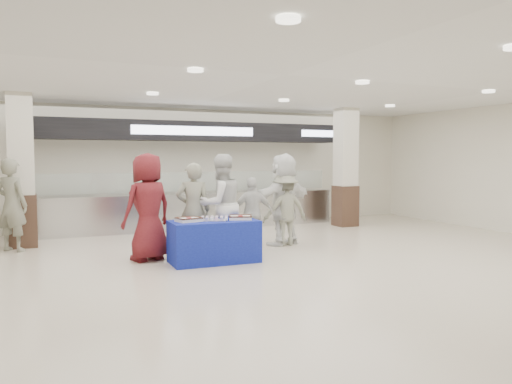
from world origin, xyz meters
name	(u,v)px	position (x,y,z in m)	size (l,w,h in m)	color
ground	(284,271)	(0.00, 0.00, 0.00)	(14.00, 14.00, 0.00)	beige
serving_line	(191,185)	(0.00, 5.40, 1.16)	(8.70, 0.85, 2.80)	#B4B6BB
column_left	(22,174)	(-4.00, 4.20, 1.53)	(0.55, 0.55, 3.20)	#362218
column_right	(346,170)	(4.00, 4.20, 1.53)	(0.55, 0.55, 3.20)	#362218
display_table	(214,241)	(-0.84, 1.13, 0.38)	(1.55, 0.78, 0.75)	#162699
sheet_cake_left	(189,219)	(-1.28, 1.18, 0.79)	(0.46, 0.39, 0.09)	white
sheet_cake_right	(240,217)	(-0.34, 1.09, 0.79)	(0.49, 0.44, 0.09)	white
cupcake_tray	(214,218)	(-0.82, 1.15, 0.78)	(0.51, 0.45, 0.07)	silver
civilian_maroon	(148,207)	(-1.88, 1.77, 0.98)	(0.96, 0.62, 1.95)	maroon
soldier_a	(193,210)	(-1.02, 1.79, 0.89)	(0.65, 0.43, 1.78)	slate
chef_tall	(221,204)	(-0.48, 1.77, 0.97)	(0.94, 0.73, 1.94)	silver
chef_short	(253,213)	(0.30, 2.02, 0.74)	(0.86, 0.36, 1.47)	silver
soldier_b	(285,209)	(1.11, 2.15, 0.78)	(1.01, 0.58, 1.56)	slate
civilian_white	(283,199)	(1.12, 2.25, 0.98)	(1.82, 0.58, 1.97)	white
soldier_bg	(12,205)	(-4.18, 3.74, 0.93)	(0.68, 0.45, 1.86)	slate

